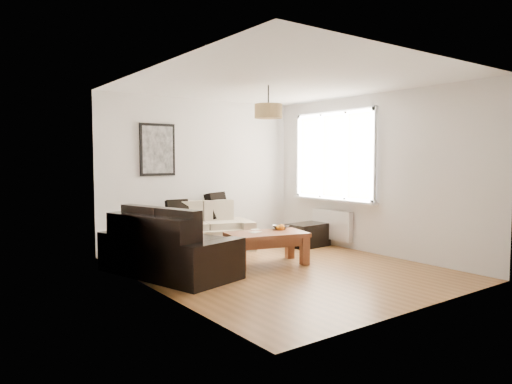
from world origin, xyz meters
TOP-DOWN VIEW (x-y plane):
  - floor at (0.00, 0.00)m, footprint 4.50×4.50m
  - ceiling at (0.00, 0.00)m, footprint 3.80×4.50m
  - wall_back at (0.00, 2.25)m, footprint 3.80×0.04m
  - wall_front at (0.00, -2.25)m, footprint 3.80×0.04m
  - wall_left at (-1.90, 0.00)m, footprint 0.04×4.50m
  - wall_right at (1.90, 0.00)m, footprint 0.04×4.50m
  - window_bay at (1.86, 0.80)m, footprint 0.14×1.90m
  - radiator at (1.82, 0.80)m, footprint 0.10×0.90m
  - poster at (-0.85, 2.22)m, footprint 0.62×0.04m
  - pendant_shade at (0.00, 0.30)m, footprint 0.40×0.40m
  - loveseat_cream at (-0.21, 1.78)m, footprint 1.72×1.21m
  - sofa_leather at (-1.43, 0.62)m, footprint 1.40×2.08m
  - coffee_table at (-0.00, 0.33)m, footprint 1.26×0.87m
  - ottoman at (1.45, 1.02)m, footprint 0.75×0.52m
  - cushion_left at (-0.62, 1.97)m, footprint 0.38×0.15m
  - cushion_right at (0.15, 1.97)m, footprint 0.48×0.31m
  - fruit_bowl at (0.38, 0.48)m, footprint 0.26×0.26m
  - orange_a at (0.33, 0.39)m, footprint 0.09×0.09m
  - orange_b at (0.33, 0.39)m, footprint 0.10×0.10m
  - orange_c at (0.28, 0.41)m, footprint 0.09×0.09m
  - papers at (-0.12, 0.45)m, footprint 0.21×0.17m

SIDE VIEW (x-z plane):
  - floor at x=0.00m, z-range 0.00..0.00m
  - ottoman at x=1.45m, z-range 0.00..0.41m
  - coffee_table at x=0.00m, z-range 0.00..0.47m
  - radiator at x=1.82m, z-range 0.12..0.64m
  - loveseat_cream at x=-0.21m, z-range 0.00..0.77m
  - sofa_leather at x=-1.43m, z-range 0.00..0.82m
  - papers at x=-0.12m, z-range 0.47..0.48m
  - fruit_bowl at x=0.38m, z-range 0.47..0.53m
  - orange_a at x=0.33m, z-range 0.48..0.54m
  - orange_b at x=0.33m, z-range 0.46..0.56m
  - orange_c at x=0.28m, z-range 0.48..0.55m
  - cushion_left at x=-0.62m, z-range 0.50..0.87m
  - cushion_right at x=0.15m, z-range 0.50..0.96m
  - wall_back at x=0.00m, z-range 0.00..2.60m
  - wall_front at x=0.00m, z-range 0.00..2.60m
  - wall_left at x=-1.90m, z-range 0.00..2.60m
  - wall_right at x=1.90m, z-range 0.00..2.60m
  - window_bay at x=1.86m, z-range 0.80..2.40m
  - poster at x=-0.85m, z-range 1.26..2.13m
  - pendant_shade at x=0.00m, z-range 2.13..2.33m
  - ceiling at x=0.00m, z-range 2.60..2.60m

